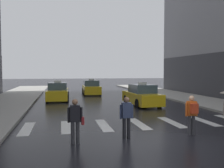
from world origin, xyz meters
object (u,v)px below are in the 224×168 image
(taxi_second, at_px, (58,92))
(taxi_third, at_px, (91,88))
(taxi_lead, at_px, (142,96))
(pedestrian_with_backpack, at_px, (192,112))
(pedestrian_with_handbag, at_px, (75,119))
(pedestrian_plain_coat, at_px, (126,115))

(taxi_second, relative_size, taxi_third, 1.01)
(taxi_lead, relative_size, taxi_second, 1.00)
(pedestrian_with_backpack, distance_m, pedestrian_with_handbag, 4.79)
(taxi_third, xyz_separation_m, pedestrian_plain_coat, (-0.88, -18.80, 0.21))
(taxi_lead, xyz_separation_m, pedestrian_with_backpack, (-0.89, -9.14, 0.25))
(taxi_third, height_order, pedestrian_with_handbag, taxi_third)
(pedestrian_with_handbag, distance_m, pedestrian_plain_coat, 2.04)
(taxi_third, relative_size, pedestrian_plain_coat, 2.78)
(taxi_second, distance_m, taxi_third, 6.23)
(pedestrian_with_backpack, bearing_deg, pedestrian_plain_coat, 178.73)
(pedestrian_with_handbag, bearing_deg, taxi_third, 81.42)
(taxi_third, height_order, pedestrian_with_backpack, taxi_third)
(taxi_second, xyz_separation_m, taxi_third, (3.66, 5.05, 0.00))
(taxi_lead, bearing_deg, pedestrian_with_backpack, -95.56)
(taxi_third, bearing_deg, pedestrian_plain_coat, -92.68)
(pedestrian_with_backpack, height_order, pedestrian_plain_coat, same)
(taxi_second, xyz_separation_m, pedestrian_with_backpack, (5.56, -13.81, 0.25))
(taxi_lead, height_order, pedestrian_plain_coat, taxi_lead)
(pedestrian_plain_coat, bearing_deg, taxi_third, 87.32)
(pedestrian_with_handbag, bearing_deg, pedestrian_with_backpack, 3.20)
(taxi_third, relative_size, pedestrian_with_handbag, 2.78)
(taxi_second, bearing_deg, pedestrian_plain_coat, -78.58)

